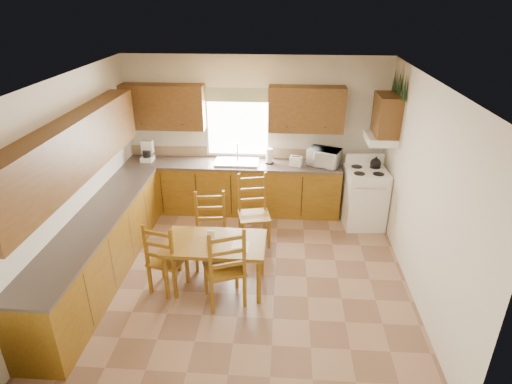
# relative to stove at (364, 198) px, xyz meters

# --- Properties ---
(floor) EXTENTS (4.50, 4.50, 0.00)m
(floor) POSITION_rel_stove_xyz_m (-1.88, -1.60, -0.48)
(floor) COLOR #967056
(floor) RESTS_ON ground
(ceiling) EXTENTS (4.50, 4.50, 0.00)m
(ceiling) POSITION_rel_stove_xyz_m (-1.88, -1.60, 2.22)
(ceiling) COLOR olive
(ceiling) RESTS_ON floor
(wall_left) EXTENTS (4.50, 4.50, 0.00)m
(wall_left) POSITION_rel_stove_xyz_m (-4.13, -1.60, 0.87)
(wall_left) COLOR silver
(wall_left) RESTS_ON floor
(wall_right) EXTENTS (4.50, 4.50, 0.00)m
(wall_right) POSITION_rel_stove_xyz_m (0.37, -1.60, 0.87)
(wall_right) COLOR silver
(wall_right) RESTS_ON floor
(wall_back) EXTENTS (4.50, 4.50, 0.00)m
(wall_back) POSITION_rel_stove_xyz_m (-1.88, 0.65, 0.87)
(wall_back) COLOR silver
(wall_back) RESTS_ON floor
(wall_front) EXTENTS (4.50, 4.50, 0.00)m
(wall_front) POSITION_rel_stove_xyz_m (-1.88, -3.85, 0.87)
(wall_front) COLOR silver
(wall_front) RESTS_ON floor
(lower_cab_back) EXTENTS (3.75, 0.60, 0.88)m
(lower_cab_back) POSITION_rel_stove_xyz_m (-2.25, 0.35, -0.04)
(lower_cab_back) COLOR brown
(lower_cab_back) RESTS_ON floor
(lower_cab_left) EXTENTS (0.60, 3.60, 0.88)m
(lower_cab_left) POSITION_rel_stove_xyz_m (-3.83, -1.75, -0.04)
(lower_cab_left) COLOR brown
(lower_cab_left) RESTS_ON floor
(counter_back) EXTENTS (3.75, 0.63, 0.04)m
(counter_back) POSITION_rel_stove_xyz_m (-2.25, 0.35, 0.42)
(counter_back) COLOR #4F423C
(counter_back) RESTS_ON lower_cab_back
(counter_left) EXTENTS (0.63, 3.60, 0.04)m
(counter_left) POSITION_rel_stove_xyz_m (-3.83, -1.75, 0.42)
(counter_left) COLOR #4F423C
(counter_left) RESTS_ON lower_cab_left
(backsplash) EXTENTS (3.75, 0.01, 0.18)m
(backsplash) POSITION_rel_stove_xyz_m (-2.25, 0.64, 0.53)
(backsplash) COLOR #9C7D5E
(backsplash) RESTS_ON counter_back
(upper_cab_back_left) EXTENTS (1.41, 0.33, 0.75)m
(upper_cab_back_left) POSITION_rel_stove_xyz_m (-3.43, 0.48, 1.37)
(upper_cab_back_left) COLOR brown
(upper_cab_back_left) RESTS_ON wall_back
(upper_cab_back_right) EXTENTS (1.25, 0.33, 0.75)m
(upper_cab_back_right) POSITION_rel_stove_xyz_m (-1.02, 0.48, 1.37)
(upper_cab_back_right) COLOR brown
(upper_cab_back_right) RESTS_ON wall_back
(upper_cab_left) EXTENTS (0.33, 3.60, 0.75)m
(upper_cab_left) POSITION_rel_stove_xyz_m (-3.96, -1.75, 1.37)
(upper_cab_left) COLOR brown
(upper_cab_left) RESTS_ON wall_left
(upper_cab_stove) EXTENTS (0.33, 0.62, 0.62)m
(upper_cab_stove) POSITION_rel_stove_xyz_m (0.20, 0.05, 1.42)
(upper_cab_stove) COLOR brown
(upper_cab_stove) RESTS_ON wall_right
(range_hood) EXTENTS (0.44, 0.62, 0.12)m
(range_hood) POSITION_rel_stove_xyz_m (0.15, 0.05, 1.04)
(range_hood) COLOR white
(range_hood) RESTS_ON wall_right
(window_frame) EXTENTS (1.13, 0.02, 1.18)m
(window_frame) POSITION_rel_stove_xyz_m (-2.18, 0.62, 1.07)
(window_frame) COLOR white
(window_frame) RESTS_ON wall_back
(window_pane) EXTENTS (1.05, 0.01, 1.10)m
(window_pane) POSITION_rel_stove_xyz_m (-2.18, 0.61, 1.07)
(window_pane) COLOR white
(window_pane) RESTS_ON wall_back
(window_valance) EXTENTS (1.19, 0.01, 0.24)m
(window_valance) POSITION_rel_stove_xyz_m (-2.18, 0.59, 1.57)
(window_valance) COLOR #446339
(window_valance) RESTS_ON wall_back
(sink_basin) EXTENTS (0.75, 0.45, 0.04)m
(sink_basin) POSITION_rel_stove_xyz_m (-2.18, 0.35, 0.46)
(sink_basin) COLOR silver
(sink_basin) RESTS_ON counter_back
(pine_decal_a) EXTENTS (0.22, 0.22, 0.36)m
(pine_decal_a) POSITION_rel_stove_xyz_m (0.33, -0.27, 1.90)
(pine_decal_a) COLOR #133517
(pine_decal_a) RESTS_ON wall_right
(pine_decal_b) EXTENTS (0.22, 0.22, 0.36)m
(pine_decal_b) POSITION_rel_stove_xyz_m (0.33, 0.05, 1.94)
(pine_decal_b) COLOR #133517
(pine_decal_b) RESTS_ON wall_right
(pine_decal_c) EXTENTS (0.22, 0.22, 0.36)m
(pine_decal_c) POSITION_rel_stove_xyz_m (0.33, 0.37, 1.90)
(pine_decal_c) COLOR #133517
(pine_decal_c) RESTS_ON wall_right
(stove) EXTENTS (0.70, 0.72, 0.96)m
(stove) POSITION_rel_stove_xyz_m (0.00, 0.00, 0.00)
(stove) COLOR white
(stove) RESTS_ON floor
(coffeemaker) EXTENTS (0.30, 0.32, 0.37)m
(coffeemaker) POSITION_rel_stove_xyz_m (-3.76, 0.35, 0.62)
(coffeemaker) COLOR white
(coffeemaker) RESTS_ON counter_back
(paper_towel) EXTENTS (0.15, 0.15, 0.27)m
(paper_towel) POSITION_rel_stove_xyz_m (-1.62, 0.38, 0.57)
(paper_towel) COLOR white
(paper_towel) RESTS_ON counter_back
(toaster) EXTENTS (0.23, 0.18, 0.17)m
(toaster) POSITION_rel_stove_xyz_m (-1.16, 0.29, 0.52)
(toaster) COLOR white
(toaster) RESTS_ON counter_back
(microwave) EXTENTS (0.59, 0.51, 0.29)m
(microwave) POSITION_rel_stove_xyz_m (-0.68, 0.35, 0.58)
(microwave) COLOR white
(microwave) RESTS_ON counter_back
(dining_table) EXTENTS (1.31, 0.75, 0.70)m
(dining_table) POSITION_rel_stove_xyz_m (-2.22, -1.88, -0.13)
(dining_table) COLOR brown
(dining_table) RESTS_ON floor
(chair_near_left) EXTENTS (0.51, 0.50, 1.02)m
(chair_near_left) POSITION_rel_stove_xyz_m (-2.85, -1.96, 0.03)
(chair_near_left) COLOR brown
(chair_near_left) RESTS_ON floor
(chair_near_right) EXTENTS (0.60, 0.59, 1.12)m
(chair_near_right) POSITION_rel_stove_xyz_m (-2.07, -2.17, 0.08)
(chair_near_right) COLOR brown
(chair_near_right) RESTS_ON floor
(chair_far_left) EXTENTS (0.50, 0.48, 1.07)m
(chair_far_left) POSITION_rel_stove_xyz_m (-2.38, -1.37, 0.06)
(chair_far_left) COLOR brown
(chair_far_left) RESTS_ON floor
(chair_far_right) EXTENTS (0.55, 0.53, 1.11)m
(chair_far_right) POSITION_rel_stove_xyz_m (-1.80, -0.76, 0.07)
(chair_far_right) COLOR brown
(chair_far_right) RESTS_ON floor
(table_paper) EXTENTS (0.22, 0.29, 0.00)m
(table_paper) POSITION_rel_stove_xyz_m (-1.88, -1.98, 0.22)
(table_paper) COLOR white
(table_paper) RESTS_ON dining_table
(table_card) EXTENTS (0.10, 0.03, 0.13)m
(table_card) POSITION_rel_stove_xyz_m (-2.28, -1.82, 0.28)
(table_card) COLOR white
(table_card) RESTS_ON dining_table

